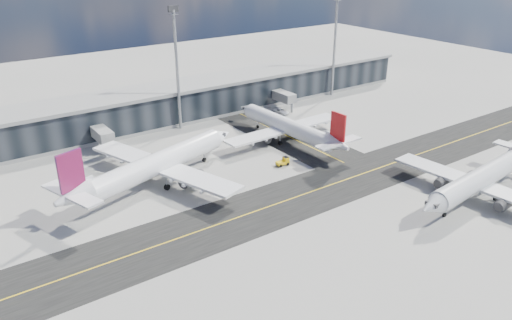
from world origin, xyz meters
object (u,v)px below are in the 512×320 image
object	(u,v)px
airliner_near	(483,177)
baggage_tug	(284,161)
service_van	(281,111)
airliner_redtail	(289,127)
airliner_af	(155,165)

from	to	relation	value
airliner_near	baggage_tug	distance (m)	37.10
service_van	airliner_redtail	bearing A→B (deg)	-130.78
airliner_redtail	service_van	distance (m)	20.55
airliner_near	airliner_redtail	bearing A→B (deg)	11.14
airliner_redtail	baggage_tug	distance (m)	13.32
baggage_tug	service_van	bearing A→B (deg)	146.06
airliner_af	airliner_redtail	size ratio (longest dim) A/B	1.12
airliner_redtail	airliner_near	world-z (taller)	airliner_near
baggage_tug	service_van	xyz separation A→B (m)	(19.90, 26.65, -0.17)
airliner_af	service_van	size ratio (longest dim) A/B	8.45
service_van	airliner_af	bearing A→B (deg)	-163.98
airliner_af	baggage_tug	size ratio (longest dim) A/B	14.80
airliner_af	airliner_near	world-z (taller)	airliner_af
airliner_af	airliner_redtail	distance (m)	33.87
airliner_af	service_van	world-z (taller)	airliner_af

